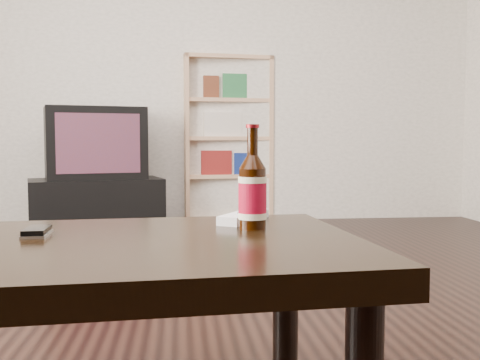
{
  "coord_description": "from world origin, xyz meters",
  "views": [
    {
      "loc": [
        0.07,
        -1.6,
        0.66
      ],
      "look_at": [
        0.21,
        -0.28,
        0.57
      ],
      "focal_mm": 42.0,
      "sensor_mm": 36.0,
      "label": 1
    }
  ],
  "objects": [
    {
      "name": "remote",
      "position": [
        0.24,
        -0.15,
        0.46
      ],
      "size": [
        0.16,
        0.21,
        0.03
      ],
      "rotation": [
        0.0,
        0.0,
        -0.55
      ],
      "color": "silver",
      "rests_on": "coffee_table"
    },
    {
      "name": "beer_bottle",
      "position": [
        0.24,
        -0.28,
        0.54
      ],
      "size": [
        0.09,
        0.09,
        0.25
      ],
      "rotation": [
        0.0,
        0.0,
        -0.39
      ],
      "color": "black",
      "rests_on": "coffee_table"
    },
    {
      "name": "coffee_table",
      "position": [
        -0.14,
        -0.41,
        0.39
      ],
      "size": [
        1.25,
        0.79,
        0.45
      ],
      "rotation": [
        0.0,
        0.0,
        0.08
      ],
      "color": "black",
      "rests_on": "floor"
    },
    {
      "name": "bookshelf",
      "position": [
        0.45,
        3.13,
        0.71
      ],
      "size": [
        0.76,
        0.42,
        1.36
      ],
      "rotation": [
        0.0,
        0.0,
        0.12
      ],
      "color": "tan",
      "rests_on": "floor"
    },
    {
      "name": "phone",
      "position": [
        -0.25,
        -0.32,
        0.46
      ],
      "size": [
        0.06,
        0.1,
        0.02
      ],
      "rotation": [
        0.0,
        0.0,
        0.03
      ],
      "color": "silver",
      "rests_on": "coffee_table"
    },
    {
      "name": "tv_stand",
      "position": [
        -0.55,
        2.62,
        0.19
      ],
      "size": [
        1.03,
        0.7,
        0.38
      ],
      "primitive_type": "cube",
      "rotation": [
        0.0,
        0.0,
        0.26
      ],
      "color": "black",
      "rests_on": "floor"
    },
    {
      "name": "wall_back",
      "position": [
        0.0,
        3.01,
        1.35
      ],
      "size": [
        5.0,
        0.02,
        2.7
      ],
      "primitive_type": "cube",
      "color": "#B4AEA0",
      "rests_on": "ground"
    },
    {
      "name": "tv",
      "position": [
        -0.55,
        2.62,
        0.64
      ],
      "size": [
        0.79,
        0.6,
        0.52
      ],
      "rotation": [
        0.0,
        0.0,
        0.26
      ],
      "color": "black",
      "rests_on": "tv_stand"
    }
  ]
}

